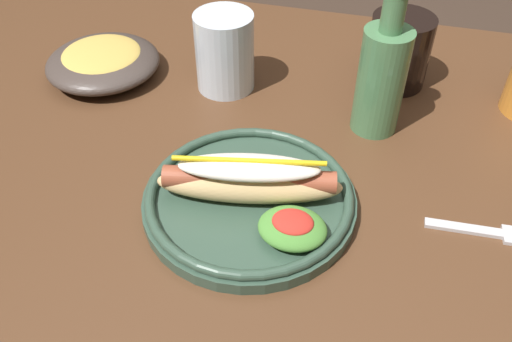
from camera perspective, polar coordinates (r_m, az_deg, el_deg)
dining_table at (r=0.77m, az=5.15°, el=-4.17°), size 1.43×0.84×0.74m
hot_dog_plate at (r=0.62m, az=-0.48°, el=-2.56°), size 0.25×0.25×0.08m
fork at (r=0.66m, az=23.48°, el=-5.97°), size 0.12×0.03×0.00m
soda_cup at (r=0.84m, az=14.88°, el=12.18°), size 0.09×0.09×0.11m
water_cup at (r=0.81m, az=-3.34°, el=12.47°), size 0.09×0.09×0.12m
glass_bottle at (r=0.72m, az=13.18°, el=9.80°), size 0.06×0.06×0.21m
side_bowl at (r=0.88m, az=-15.92°, el=11.15°), size 0.17×0.17×0.05m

